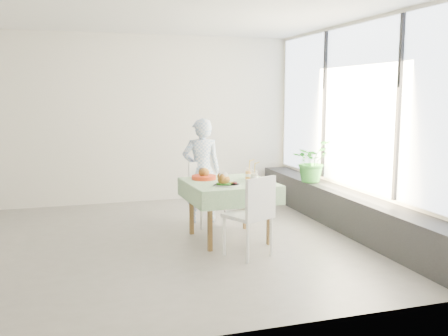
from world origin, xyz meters
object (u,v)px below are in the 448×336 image
object	(u,v)px
cafe_table	(229,204)
main_dish	(225,181)
chair_near	(249,231)
potted_plant	(311,161)
juice_cup_orange	(249,174)
chair_far	(207,206)
diner	(202,171)

from	to	relation	value
cafe_table	main_dish	bearing A→B (deg)	-116.59
chair_near	potted_plant	size ratio (longest dim) A/B	1.45
cafe_table	potted_plant	bearing A→B (deg)	29.75
potted_plant	main_dish	bearing A→B (deg)	-145.76
juice_cup_orange	potted_plant	xyz separation A→B (m)	(1.31, 0.85, 0.01)
cafe_table	juice_cup_orange	bearing A→B (deg)	11.66
cafe_table	chair_far	world-z (taller)	chair_far
diner	main_dish	world-z (taller)	diner
chair_near	juice_cup_orange	bearing A→B (deg)	70.21
diner	potted_plant	distance (m)	1.71
chair_far	potted_plant	world-z (taller)	potted_plant
diner	chair_near	bearing A→B (deg)	100.93
chair_far	chair_near	distance (m)	1.45
main_dish	potted_plant	size ratio (longest dim) A/B	0.50
cafe_table	chair_far	xyz separation A→B (m)	(-0.08, 0.75, -0.19)
chair_near	potted_plant	world-z (taller)	potted_plant
chair_far	chair_near	bearing A→B (deg)	-86.49
cafe_table	main_dish	world-z (taller)	main_dish
cafe_table	main_dish	size ratio (longest dim) A/B	3.39
main_dish	chair_far	bearing A→B (deg)	86.93
chair_far	diner	size ratio (longest dim) A/B	0.59
juice_cup_orange	potted_plant	bearing A→B (deg)	33.06
chair_near	main_dish	distance (m)	0.69
juice_cup_orange	potted_plant	size ratio (longest dim) A/B	0.46
cafe_table	juice_cup_orange	world-z (taller)	juice_cup_orange
cafe_table	diner	distance (m)	0.98
cafe_table	chair_far	distance (m)	0.77
cafe_table	potted_plant	world-z (taller)	potted_plant
chair_far	juice_cup_orange	bearing A→B (deg)	-62.21
chair_near	diner	world-z (taller)	diner
diner	chair_far	bearing A→B (deg)	106.55
chair_near	potted_plant	bearing A→B (deg)	45.52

